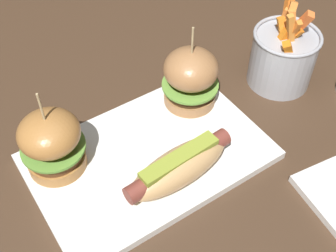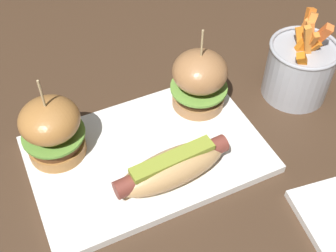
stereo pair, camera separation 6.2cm
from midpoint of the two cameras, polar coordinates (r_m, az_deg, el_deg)
ground_plane at (r=0.65m, az=0.01°, el=-4.28°), size 3.00×3.00×0.00m
platter_main at (r=0.65m, az=0.01°, el=-3.90°), size 0.34×0.22×0.01m
hot_dog at (r=0.59m, az=3.60°, el=-5.59°), size 0.17×0.07×0.05m
slider_left at (r=0.62m, az=-12.26°, el=-0.61°), size 0.09×0.09×0.14m
slider_right at (r=0.68m, az=6.78°, el=5.89°), size 0.09×0.09×0.14m
fries_bucket at (r=0.75m, az=19.19°, el=7.11°), size 0.11×0.11×0.15m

